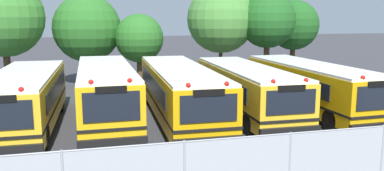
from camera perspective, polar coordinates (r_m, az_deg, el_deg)
The scene contains 13 objects.
ground_plane at distance 19.34m, azimuth -1.82°, elevation -4.75°, with size 160.00×160.00×0.00m, color #38383D.
school_bus_0 at distance 18.88m, azimuth -22.73°, elevation -1.60°, with size 2.80×9.67×2.62m.
school_bus_1 at distance 18.82m, azimuth -12.24°, elevation -0.85°, with size 2.51×9.97×2.77m.
school_bus_2 at distance 19.08m, azimuth -1.81°, elevation -0.67°, with size 2.85×11.13×2.64m.
school_bus_3 at distance 19.97m, azimuth 7.69°, elevation -0.40°, with size 2.72×9.95×2.56m.
school_bus_4 at distance 21.30m, azimuth 16.51°, elevation 0.00°, with size 2.78×10.12×2.62m.
tree_1 at distance 28.43m, azimuth -25.59°, elevation 8.83°, with size 5.11×5.11×7.38m.
tree_2 at distance 29.49m, azimuth -14.69°, elevation 7.90°, with size 4.79×4.79×6.43m.
tree_3 at distance 28.62m, azimuth -7.36°, elevation 6.77°, with size 3.45×3.45×5.07m.
tree_4 at distance 29.75m, azimuth 4.14°, elevation 9.56°, with size 5.00×5.00×7.18m.
tree_5 at distance 29.57m, azimuth 11.02°, elevation 9.03°, with size 4.01×4.01×6.59m.
tree_6 at distance 33.38m, azimuth 14.18°, elevation 8.38°, with size 4.01×4.01×6.18m.
chainlink_fence at distance 10.54m, azimuth 6.71°, elevation -11.99°, with size 20.17×0.07×1.90m.
Camera 1 is at (-3.99, -18.28, 4.91)m, focal length 37.25 mm.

